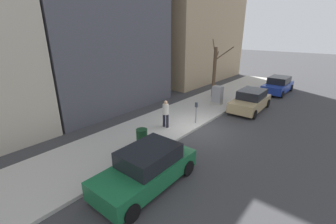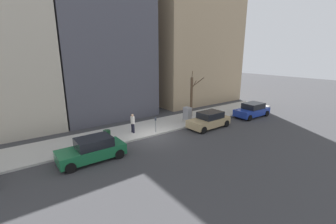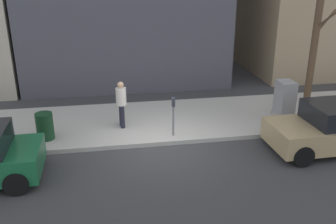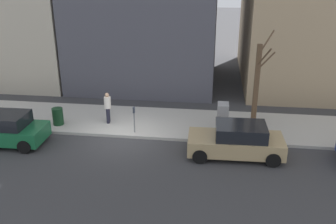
% 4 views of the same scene
% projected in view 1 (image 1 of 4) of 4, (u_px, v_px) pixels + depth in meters
% --- Properties ---
extents(ground_plane, '(120.00, 120.00, 0.00)m').
position_uv_depth(ground_plane, '(197.00, 129.00, 13.51)').
color(ground_plane, '#38383A').
extents(sidewalk, '(4.00, 36.00, 0.15)m').
position_uv_depth(sidewalk, '(172.00, 120.00, 14.69)').
color(sidewalk, '#B2AFA8').
rests_on(sidewalk, ground).
extents(parked_car_blue, '(1.99, 4.23, 1.52)m').
position_uv_depth(parked_car_blue, '(278.00, 85.00, 21.23)').
color(parked_car_blue, '#1E389E').
rests_on(parked_car_blue, ground).
extents(parked_car_tan, '(2.02, 4.25, 1.52)m').
position_uv_depth(parked_car_tan, '(250.00, 101.00, 16.56)').
color(parked_car_tan, tan).
rests_on(parked_car_tan, ground).
extents(parked_car_green, '(1.97, 4.23, 1.52)m').
position_uv_depth(parked_car_green, '(147.00, 168.00, 8.46)').
color(parked_car_green, '#196038').
rests_on(parked_car_green, ground).
extents(parking_meter, '(0.14, 0.10, 1.35)m').
position_uv_depth(parking_meter, '(196.00, 111.00, 13.79)').
color(parking_meter, slate).
rests_on(parking_meter, sidewalk).
extents(utility_box, '(0.83, 0.61, 1.43)m').
position_uv_depth(utility_box, '(217.00, 95.00, 17.50)').
color(utility_box, '#A8A399').
rests_on(utility_box, sidewalk).
extents(bare_tree, '(2.15, 0.96, 4.80)m').
position_uv_depth(bare_tree, '(215.00, 71.00, 18.97)').
color(bare_tree, brown).
rests_on(bare_tree, sidewalk).
extents(trash_bin, '(0.56, 0.56, 0.90)m').
position_uv_depth(trash_bin, '(142.00, 138.00, 11.15)').
color(trash_bin, '#14381E').
rests_on(trash_bin, sidewalk).
extents(pedestrian_near_meter, '(0.40, 0.36, 1.66)m').
position_uv_depth(pedestrian_near_meter, '(166.00, 112.00, 13.19)').
color(pedestrian_near_meter, '#1E1E2D').
rests_on(pedestrian_near_meter, sidewalk).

